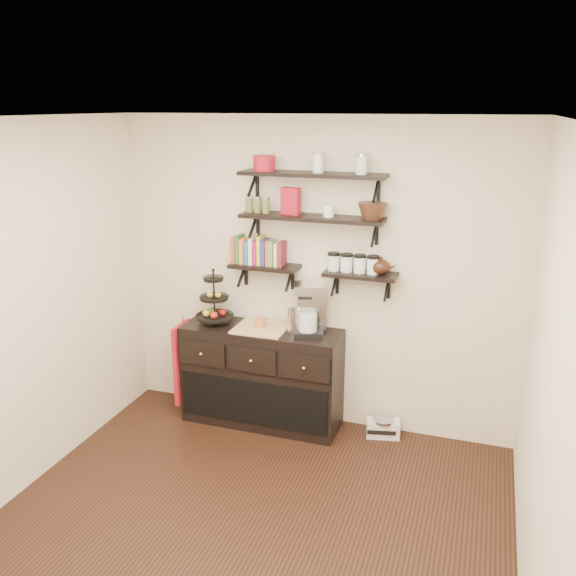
% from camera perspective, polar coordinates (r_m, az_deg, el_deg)
% --- Properties ---
extents(floor, '(3.50, 3.50, 0.00)m').
position_cam_1_polar(floor, '(4.40, -4.52, -22.31)').
color(floor, black).
rests_on(floor, ground).
extents(ceiling, '(3.50, 3.50, 0.02)m').
position_cam_1_polar(ceiling, '(3.42, -5.60, 15.50)').
color(ceiling, white).
rests_on(ceiling, back_wall).
extents(back_wall, '(3.50, 0.02, 2.70)m').
position_cam_1_polar(back_wall, '(5.26, 2.57, 1.11)').
color(back_wall, beige).
rests_on(back_wall, ground).
extents(left_wall, '(0.02, 3.50, 2.70)m').
position_cam_1_polar(left_wall, '(4.65, -25.24, -2.68)').
color(left_wall, beige).
rests_on(left_wall, ground).
extents(right_wall, '(0.02, 3.50, 2.70)m').
position_cam_1_polar(right_wall, '(3.45, 23.12, -9.01)').
color(right_wall, beige).
rests_on(right_wall, ground).
extents(shelf_top, '(1.20, 0.27, 0.23)m').
position_cam_1_polar(shelf_top, '(4.97, 2.28, 10.55)').
color(shelf_top, black).
rests_on(shelf_top, back_wall).
extents(shelf_mid, '(1.20, 0.27, 0.23)m').
position_cam_1_polar(shelf_mid, '(5.02, 2.23, 6.57)').
color(shelf_mid, black).
rests_on(shelf_mid, back_wall).
extents(shelf_low_left, '(0.60, 0.25, 0.23)m').
position_cam_1_polar(shelf_low_left, '(5.26, -2.18, 1.99)').
color(shelf_low_left, black).
rests_on(shelf_low_left, back_wall).
extents(shelf_low_right, '(0.60, 0.25, 0.23)m').
position_cam_1_polar(shelf_low_right, '(5.03, 6.81, 1.20)').
color(shelf_low_right, black).
rests_on(shelf_low_right, back_wall).
extents(cookbooks, '(0.43, 0.15, 0.26)m').
position_cam_1_polar(cookbooks, '(5.24, -2.74, 3.48)').
color(cookbooks, '#BB482B').
rests_on(cookbooks, shelf_low_left).
extents(glass_canisters, '(0.43, 0.10, 0.13)m').
position_cam_1_polar(glass_canisters, '(5.02, 6.11, 2.22)').
color(glass_canisters, silver).
rests_on(glass_canisters, shelf_low_right).
extents(sideboard, '(1.40, 0.50, 0.92)m').
position_cam_1_polar(sideboard, '(5.49, -2.44, -8.20)').
color(sideboard, black).
rests_on(sideboard, floor).
extents(fruit_stand, '(0.33, 0.33, 0.48)m').
position_cam_1_polar(fruit_stand, '(5.43, -6.86, -1.63)').
color(fruit_stand, black).
rests_on(fruit_stand, sideboard).
extents(candle, '(0.08, 0.08, 0.08)m').
position_cam_1_polar(candle, '(5.30, -2.62, -3.25)').
color(candle, '#BA602B').
rests_on(candle, sideboard).
extents(coffee_maker, '(0.30, 0.30, 0.45)m').
position_cam_1_polar(coffee_maker, '(5.14, 2.05, -2.02)').
color(coffee_maker, black).
rests_on(coffee_maker, sideboard).
extents(thermal_carafe, '(0.11, 0.11, 0.22)m').
position_cam_1_polar(thermal_carafe, '(5.16, 0.56, -3.14)').
color(thermal_carafe, silver).
rests_on(thermal_carafe, sideboard).
extents(apron, '(0.04, 0.31, 0.73)m').
position_cam_1_polar(apron, '(5.66, -9.78, -6.84)').
color(apron, maroon).
rests_on(apron, sideboard).
extents(radio, '(0.31, 0.22, 0.17)m').
position_cam_1_polar(radio, '(5.48, 8.89, -12.79)').
color(radio, silver).
rests_on(radio, floor).
extents(recipe_box, '(0.17, 0.09, 0.22)m').
position_cam_1_polar(recipe_box, '(5.05, 0.24, 8.12)').
color(recipe_box, '#A41223').
rests_on(recipe_box, shelf_mid).
extents(walnut_bowl, '(0.24, 0.24, 0.13)m').
position_cam_1_polar(walnut_bowl, '(4.89, 7.91, 7.14)').
color(walnut_bowl, black).
rests_on(walnut_bowl, shelf_mid).
extents(ramekins, '(0.09, 0.09, 0.10)m').
position_cam_1_polar(ramekins, '(4.97, 3.84, 7.22)').
color(ramekins, white).
rests_on(ramekins, shelf_mid).
extents(teapot, '(0.21, 0.16, 0.15)m').
position_cam_1_polar(teapot, '(4.98, 8.69, 2.10)').
color(teapot, black).
rests_on(teapot, shelf_low_right).
extents(red_pot, '(0.18, 0.18, 0.12)m').
position_cam_1_polar(red_pot, '(5.09, -2.24, 11.58)').
color(red_pot, '#A41223').
rests_on(red_pot, shelf_top).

